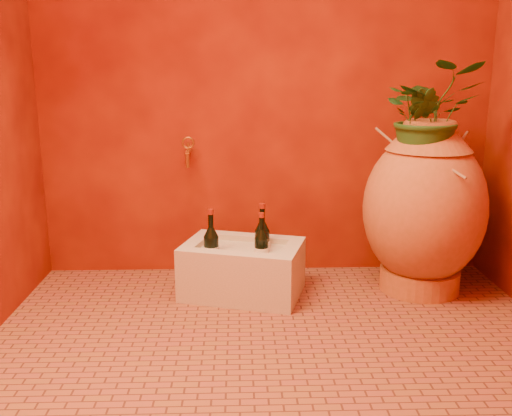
{
  "coord_description": "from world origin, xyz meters",
  "views": [
    {
      "loc": [
        -0.15,
        -2.18,
        1.15
      ],
      "look_at": [
        -0.07,
        0.35,
        0.53
      ],
      "focal_mm": 40.0,
      "sensor_mm": 36.0,
      "label": 1
    }
  ],
  "objects_px": {
    "amphora": "(424,208)",
    "wine_bottle_b": "(261,250)",
    "wall_tap": "(188,150)",
    "wine_bottle_c": "(211,249)",
    "wine_bottle_a": "(262,243)",
    "stone_basin": "(243,270)"
  },
  "relations": [
    {
      "from": "amphora",
      "to": "wine_bottle_b",
      "type": "xyz_separation_m",
      "value": [
        -0.85,
        -0.09,
        -0.19
      ]
    },
    {
      "from": "wine_bottle_b",
      "to": "wall_tap",
      "type": "relative_size",
      "value": 1.87
    },
    {
      "from": "wine_bottle_c",
      "to": "wall_tap",
      "type": "height_order",
      "value": "wall_tap"
    },
    {
      "from": "wine_bottle_a",
      "to": "stone_basin",
      "type": "bearing_deg",
      "value": -166.69
    },
    {
      "from": "wall_tap",
      "to": "wine_bottle_c",
      "type": "bearing_deg",
      "value": -69.66
    },
    {
      "from": "wine_bottle_a",
      "to": "wall_tap",
      "type": "distance_m",
      "value": 0.66
    },
    {
      "from": "wine_bottle_c",
      "to": "wall_tap",
      "type": "bearing_deg",
      "value": 110.34
    },
    {
      "from": "wine_bottle_c",
      "to": "stone_basin",
      "type": "bearing_deg",
      "value": 19.68
    },
    {
      "from": "amphora",
      "to": "stone_basin",
      "type": "distance_m",
      "value": 0.99
    },
    {
      "from": "wine_bottle_b",
      "to": "wall_tap",
      "type": "distance_m",
      "value": 0.7
    },
    {
      "from": "wine_bottle_a",
      "to": "wine_bottle_b",
      "type": "height_order",
      "value": "wine_bottle_a"
    },
    {
      "from": "stone_basin",
      "to": "wine_bottle_c",
      "type": "bearing_deg",
      "value": -160.32
    },
    {
      "from": "stone_basin",
      "to": "wine_bottle_c",
      "type": "xyz_separation_m",
      "value": [
        -0.16,
        -0.06,
        0.13
      ]
    },
    {
      "from": "stone_basin",
      "to": "wine_bottle_b",
      "type": "relative_size",
      "value": 2.26
    },
    {
      "from": "wine_bottle_a",
      "to": "amphora",
      "type": "bearing_deg",
      "value": 1.08
    },
    {
      "from": "wine_bottle_b",
      "to": "stone_basin",
      "type": "bearing_deg",
      "value": 150.29
    },
    {
      "from": "amphora",
      "to": "wall_tap",
      "type": "bearing_deg",
      "value": 167.73
    },
    {
      "from": "amphora",
      "to": "wine_bottle_a",
      "type": "bearing_deg",
      "value": -178.92
    },
    {
      "from": "stone_basin",
      "to": "wine_bottle_b",
      "type": "height_order",
      "value": "wine_bottle_b"
    },
    {
      "from": "stone_basin",
      "to": "wall_tap",
      "type": "distance_m",
      "value": 0.72
    },
    {
      "from": "amphora",
      "to": "wine_bottle_b",
      "type": "height_order",
      "value": "amphora"
    },
    {
      "from": "amphora",
      "to": "wine_bottle_c",
      "type": "distance_m",
      "value": 1.12
    }
  ]
}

